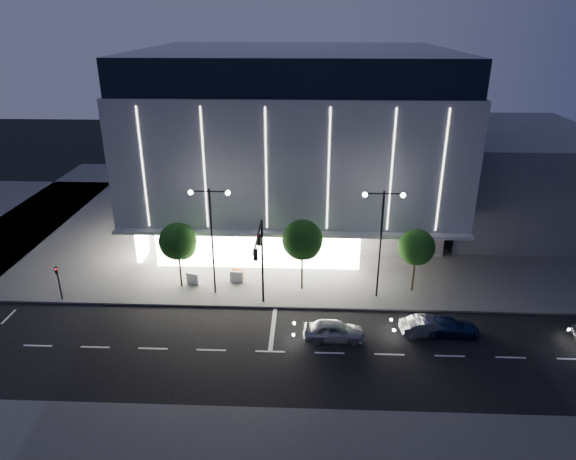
# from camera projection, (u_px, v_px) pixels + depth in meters

# --- Properties ---
(ground) EXTENTS (160.00, 160.00, 0.00)m
(ground) POSITION_uv_depth(u_px,v_px,m) (243.00, 338.00, 36.04)
(ground) COLOR black
(ground) RESTS_ON ground
(sidewalk_museum) EXTENTS (70.00, 40.00, 0.15)m
(sidewalk_museum) POSITION_uv_depth(u_px,v_px,m) (313.00, 215.00, 57.93)
(sidewalk_museum) COLOR #474747
(sidewalk_museum) RESTS_ON ground
(museum) EXTENTS (30.00, 25.80, 18.00)m
(museum) POSITION_uv_depth(u_px,v_px,m) (295.00, 138.00, 52.89)
(museum) COLOR #4C4C51
(museum) RESTS_ON ground
(annex_building) EXTENTS (16.00, 20.00, 10.00)m
(annex_building) POSITION_uv_depth(u_px,v_px,m) (509.00, 175.00, 55.23)
(annex_building) COLOR #4C4C51
(annex_building) RESTS_ON ground
(traffic_mast) EXTENTS (0.33, 5.89, 7.07)m
(traffic_mast) POSITION_uv_depth(u_px,v_px,m) (260.00, 253.00, 37.13)
(traffic_mast) COLOR black
(traffic_mast) RESTS_ON ground
(street_lamp_west) EXTENTS (3.16, 0.36, 9.00)m
(street_lamp_west) POSITION_uv_depth(u_px,v_px,m) (211.00, 227.00, 39.38)
(street_lamp_west) COLOR black
(street_lamp_west) RESTS_ON ground
(street_lamp_east) EXTENTS (3.16, 0.36, 9.00)m
(street_lamp_east) POSITION_uv_depth(u_px,v_px,m) (381.00, 229.00, 38.89)
(street_lamp_east) COLOR black
(street_lamp_east) RESTS_ON ground
(ped_signal_far) EXTENTS (0.22, 0.24, 3.00)m
(ped_signal_far) POSITION_uv_depth(u_px,v_px,m) (58.00, 280.00, 40.03)
(ped_signal_far) COLOR black
(ped_signal_far) RESTS_ON ground
(tree_left) EXTENTS (3.02, 3.02, 5.72)m
(tree_left) POSITION_uv_depth(u_px,v_px,m) (178.00, 243.00, 41.18)
(tree_left) COLOR black
(tree_left) RESTS_ON ground
(tree_mid) EXTENTS (3.25, 3.25, 6.15)m
(tree_mid) POSITION_uv_depth(u_px,v_px,m) (303.00, 242.00, 40.68)
(tree_mid) COLOR black
(tree_mid) RESTS_ON ground
(tree_right) EXTENTS (2.91, 2.91, 5.51)m
(tree_right) POSITION_uv_depth(u_px,v_px,m) (416.00, 249.00, 40.51)
(tree_right) COLOR black
(tree_right) RESTS_ON ground
(car_lead) EXTENTS (4.27, 1.73, 1.45)m
(car_lead) POSITION_uv_depth(u_px,v_px,m) (334.00, 330.00, 35.61)
(car_lead) COLOR #A2A5A9
(car_lead) RESTS_ON ground
(car_second) EXTENTS (4.15, 1.86, 1.32)m
(car_second) POSITION_uv_depth(u_px,v_px,m) (429.00, 326.00, 36.20)
(car_second) COLOR #A2A5AA
(car_second) RESTS_ON ground
(car_third) EXTENTS (4.23, 1.73, 1.23)m
(car_third) POSITION_uv_depth(u_px,v_px,m) (449.00, 327.00, 36.26)
(car_third) COLOR #14264D
(car_third) RESTS_ON ground
(barrier_b) EXTENTS (1.12, 0.59, 1.00)m
(barrier_b) POSITION_uv_depth(u_px,v_px,m) (193.00, 279.00, 42.76)
(barrier_b) COLOR silver
(barrier_b) RESTS_ON sidewalk_museum
(barrier_c) EXTENTS (1.11, 0.68, 1.00)m
(barrier_c) POSITION_uv_depth(u_px,v_px,m) (238.00, 275.00, 43.43)
(barrier_c) COLOR #D4520B
(barrier_c) RESTS_ON sidewalk_museum
(barrier_d) EXTENTS (1.11, 0.30, 1.00)m
(barrier_d) POSITION_uv_depth(u_px,v_px,m) (237.00, 277.00, 43.07)
(barrier_d) COLOR #B9B9B9
(barrier_d) RESTS_ON sidewalk_museum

